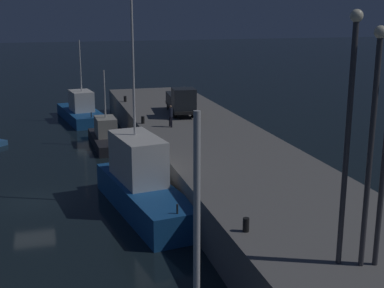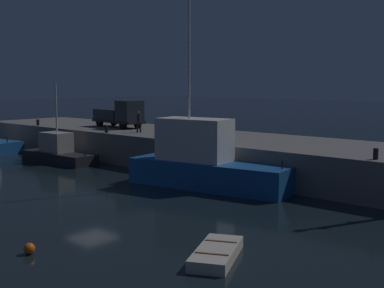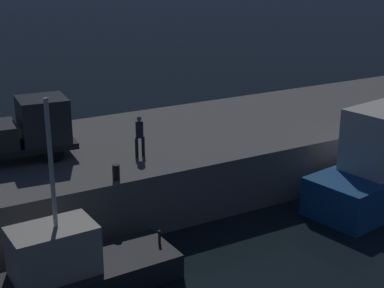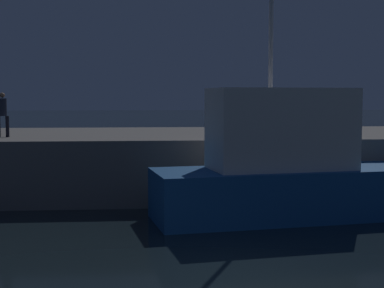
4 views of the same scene
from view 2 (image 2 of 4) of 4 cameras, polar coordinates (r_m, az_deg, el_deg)
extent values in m
plane|color=black|center=(30.78, -11.05, -5.73)|extent=(320.00, 320.00, 0.00)
cube|color=slate|center=(39.52, 3.98, -1.00)|extent=(57.48, 9.14, 2.49)
cube|color=#232328|center=(44.22, -14.52, -1.43)|extent=(7.54, 2.60, 0.86)
cube|color=#ADA899|center=(44.36, -14.84, 0.20)|extent=(2.70, 1.75, 1.63)
cylinder|color=silver|center=(44.01, -14.84, 3.89)|extent=(0.14, 0.14, 4.10)
cylinder|color=#262626|center=(41.40, -11.78, -0.96)|extent=(0.10, 0.10, 0.50)
cube|color=#195193|center=(32.49, 1.90, -3.44)|extent=(11.03, 4.55, 1.68)
cube|color=silver|center=(32.74, 0.26, 0.51)|extent=(4.97, 2.95, 2.69)
cylinder|color=silver|center=(32.81, -0.33, 10.11)|extent=(0.14, 0.14, 8.27)
cylinder|color=#262626|center=(30.11, 9.98, -2.26)|extent=(0.10, 0.10, 0.50)
cylinder|color=#262626|center=(50.02, -19.82, 0.44)|extent=(0.10, 0.10, 0.50)
cube|color=beige|center=(19.85, 2.74, -12.03)|extent=(2.81, 3.76, 0.44)
cube|color=olive|center=(20.49, 3.24, -10.71)|extent=(1.18, 0.63, 0.04)
cube|color=olive|center=(19.06, 2.21, -12.07)|extent=(1.18, 0.63, 0.04)
sphere|color=orange|center=(21.30, -17.61, -11.00)|extent=(0.45, 0.45, 0.45)
cylinder|color=black|center=(47.15, -6.05, 2.32)|extent=(0.92, 0.36, 0.90)
cylinder|color=black|center=(46.20, -7.65, 2.21)|extent=(0.92, 0.36, 0.90)
cylinder|color=black|center=(50.24, -8.67, 2.56)|extent=(0.92, 0.36, 0.90)
cylinder|color=black|center=(49.35, -10.22, 2.45)|extent=(0.92, 0.36, 0.90)
cube|color=black|center=(48.21, -8.19, 2.54)|extent=(6.10, 2.44, 0.25)
cube|color=#23282D|center=(46.69, -6.95, 3.69)|extent=(2.07, 2.08, 1.82)
cube|color=#23282D|center=(49.05, -8.92, 3.29)|extent=(3.61, 2.22, 0.93)
cylinder|color=black|center=(42.83, -5.75, 1.83)|extent=(0.14, 0.14, 0.84)
cylinder|color=black|center=(43.03, -6.09, 1.85)|extent=(0.14, 0.14, 0.84)
cylinder|color=#1E2333|center=(42.87, -5.93, 2.85)|extent=(0.37, 0.37, 0.69)
sphere|color=#8C664C|center=(42.84, -5.94, 3.47)|extent=(0.20, 0.20, 0.20)
cylinder|color=black|center=(43.14, -9.47, 1.64)|extent=(0.28, 0.28, 0.59)
cylinder|color=black|center=(29.51, 19.71, -1.04)|extent=(0.28, 0.28, 0.61)
cylinder|color=black|center=(51.98, -16.73, 2.31)|extent=(0.28, 0.28, 0.57)
camera|label=1|loc=(21.79, 67.93, 16.25)|focal=49.97mm
camera|label=3|loc=(42.17, -37.83, 10.77)|focal=54.18mm
camera|label=4|loc=(26.85, -36.08, 0.08)|focal=54.02mm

